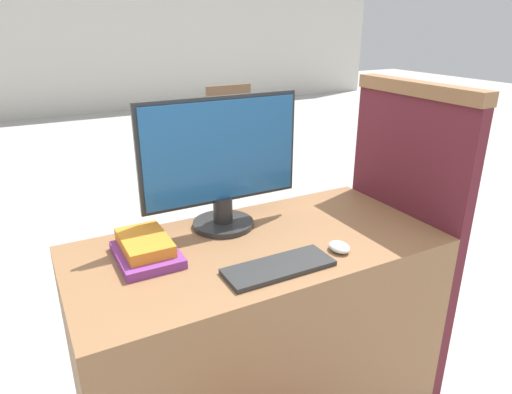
# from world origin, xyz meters

# --- Properties ---
(wall_back) EXTENTS (12.00, 0.06, 2.80)m
(wall_back) POSITION_xyz_m (0.00, 6.94, 1.40)
(wall_back) COLOR beige
(wall_back) RESTS_ON ground_plane
(desk) EXTENTS (1.27, 0.62, 0.72)m
(desk) POSITION_xyz_m (0.00, 0.31, 0.36)
(desk) COLOR #8C603D
(desk) RESTS_ON ground_plane
(carrel_divider) EXTENTS (0.07, 0.58, 1.23)m
(carrel_divider) POSITION_xyz_m (0.66, 0.29, 0.62)
(carrel_divider) COLOR #5B1E28
(carrel_divider) RESTS_ON ground_plane
(monitor) EXTENTS (0.59, 0.22, 0.48)m
(monitor) POSITION_xyz_m (-0.05, 0.49, 0.97)
(monitor) COLOR #282828
(monitor) RESTS_ON desk
(keyboard) EXTENTS (0.34, 0.13, 0.02)m
(keyboard) POSITION_xyz_m (-0.03, 0.12, 0.73)
(keyboard) COLOR #2D2D2D
(keyboard) RESTS_ON desk
(mouse) EXTENTS (0.06, 0.08, 0.03)m
(mouse) POSITION_xyz_m (0.21, 0.13, 0.74)
(mouse) COLOR white
(mouse) RESTS_ON desk
(book_stack) EXTENTS (0.19, 0.25, 0.07)m
(book_stack) POSITION_xyz_m (-0.36, 0.39, 0.75)
(book_stack) COLOR #7A3384
(book_stack) RESTS_ON desk
(far_chair) EXTENTS (0.44, 0.44, 0.88)m
(far_chair) POSITION_xyz_m (1.12, 2.84, 0.50)
(far_chair) COLOR brown
(far_chair) RESTS_ON ground_plane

